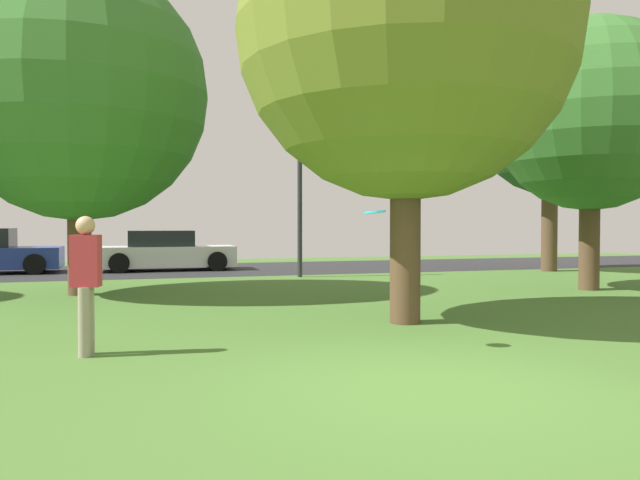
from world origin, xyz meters
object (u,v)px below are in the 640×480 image
Objects in this scene: oak_tree_center at (550,124)px; frisbee_disc at (375,212)px; street_lamp_post at (300,200)px; parked_car_white at (166,252)px; oak_tree_left at (591,115)px; person_thrower at (86,279)px; maple_tree_far at (78,93)px; oak_tree_right at (406,31)px.

frisbee_disc is at bearing -135.02° from oak_tree_center.
oak_tree_center reaches higher than street_lamp_post.
oak_tree_center is at bearing 44.98° from frisbee_disc.
oak_tree_left is at bearing -45.26° from parked_car_white.
street_lamp_post is (5.25, 9.78, 1.35)m from person_thrower.
person_thrower is 0.36× the size of street_lamp_post.
street_lamp_post is at bearing 135.80° from oak_tree_left.
person_thrower is at bearing -97.00° from parked_car_white.
maple_tree_far is 1.00× the size of oak_tree_right.
oak_tree_left is (11.36, -2.40, -0.31)m from maple_tree_far.
person_thrower is (-13.67, -9.58, -3.90)m from oak_tree_center.
oak_tree_center is 17.14m from person_thrower.
maple_tree_far reaches higher than oak_tree_center.
street_lamp_post reaches higher than parked_car_white.
oak_tree_right is 1.13× the size of oak_tree_left.
parked_car_white is at bearing 161.50° from oak_tree_center.
street_lamp_post is at bearing 178.68° from oak_tree_center.
parked_car_white is 5.49m from street_lamp_post.
parked_car_white is at bearing 72.06° from maple_tree_far.
street_lamp_post is at bearing 79.70° from frisbee_disc.
oak_tree_center reaches higher than person_thrower.
frisbee_disc is at bearing -62.61° from maple_tree_far.
oak_tree_center is 13.33m from parked_car_white.
oak_tree_center reaches higher than parked_car_white.
maple_tree_far is at bearing -168.78° from oak_tree_center.
oak_tree_center is 4.35× the size of person_thrower.
parked_car_white is at bearing 96.66° from frisbee_disc.
frisbee_disc is at bearing -83.34° from parked_car_white.
oak_tree_right is 4.37× the size of person_thrower.
oak_tree_right is at bearing -76.76° from parked_car_white.
oak_tree_left is at bearing -11.92° from maple_tree_far.
oak_tree_right is 7.02m from oak_tree_left.
oak_tree_left is at bearing 27.56° from oak_tree_right.
maple_tree_far is 4.38× the size of person_thrower.
parked_car_white is 0.97× the size of street_lamp_post.
street_lamp_post reaches higher than frisbee_disc.
oak_tree_center reaches higher than frisbee_disc.
frisbee_disc is 10.70m from street_lamp_post.
oak_tree_left is 12.09m from person_thrower.
oak_tree_center is 1.63× the size of parked_car_white.
frisbee_disc reaches higher than person_thrower.
person_thrower is 4.49× the size of frisbee_disc.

